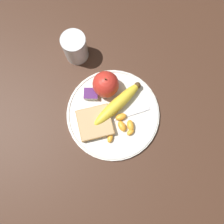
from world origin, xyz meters
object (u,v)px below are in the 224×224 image
jam_packet (90,94)px  plate (112,114)px  fork (117,118)px  juice_glass (74,48)px  bread_slice (94,123)px  apple (105,84)px  banana (117,104)px

jam_packet → plate: bearing=-39.5°
plate → fork: fork is taller
plate → fork: 0.02m
plate → juice_glass: bearing=121.4°
fork → jam_packet: 0.11m
fork → jam_packet: jam_packet is taller
juice_glass → bread_slice: size_ratio=0.76×
juice_glass → bread_slice: (0.07, -0.24, -0.02)m
apple → fork: size_ratio=0.53×
plate → apple: size_ratio=3.23×
banana → jam_packet: banana is taller
plate → apple: apple is taller
plate → banana: (0.01, 0.03, 0.02)m
plate → apple: (-0.02, 0.08, 0.04)m
banana → fork: size_ratio=0.94×
plate → bread_slice: bearing=-148.8°
banana → bread_slice: banana is taller
juice_glass → jam_packet: 0.16m
juice_glass → fork: bearing=-57.4°
banana → bread_slice: 0.09m
plate → bread_slice: bread_slice is taller
juice_glass → jam_packet: bearing=-69.5°
juice_glass → banana: juice_glass is taller
apple → fork: (0.04, -0.10, -0.04)m
plate → banana: banana is taller
banana → apple: bearing=125.0°
plate → fork: size_ratio=1.70×
banana → fork: 0.05m
fork → jam_packet: (-0.09, 0.07, 0.01)m
juice_glass → fork: (0.14, -0.22, -0.03)m
fork → banana: bearing=-106.4°
fork → apple: bearing=-86.8°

